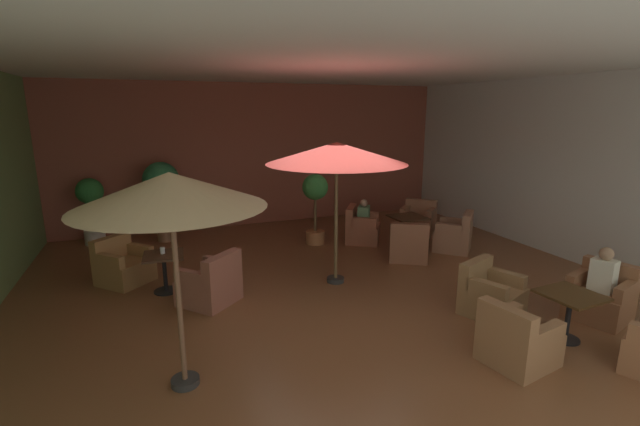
% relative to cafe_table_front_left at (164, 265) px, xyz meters
% --- Properties ---
extents(ground_plane, '(10.67, 10.19, 0.02)m').
position_rel_cafe_table_front_left_xyz_m(ground_plane, '(2.71, -0.92, -0.50)').
color(ground_plane, brown).
extents(wall_back_brick, '(10.67, 0.08, 3.78)m').
position_rel_cafe_table_front_left_xyz_m(wall_back_brick, '(2.71, 4.13, 1.40)').
color(wall_back_brick, brown).
rests_on(wall_back_brick, ground_plane).
extents(wall_right_plain, '(0.08, 10.19, 3.78)m').
position_rel_cafe_table_front_left_xyz_m(wall_right_plain, '(8.00, -0.92, 1.40)').
color(wall_right_plain, silver).
rests_on(wall_right_plain, ground_plane).
extents(ceiling_slab, '(10.67, 10.19, 0.06)m').
position_rel_cafe_table_front_left_xyz_m(ceiling_slab, '(2.71, -0.92, 3.32)').
color(ceiling_slab, silver).
rests_on(ceiling_slab, wall_back_brick).
extents(cafe_table_front_left, '(0.70, 0.70, 0.68)m').
position_rel_cafe_table_front_left_xyz_m(cafe_table_front_left, '(0.00, 0.00, 0.00)').
color(cafe_table_front_left, black).
rests_on(cafe_table_front_left, ground_plane).
extents(armchair_front_left_north, '(1.11, 1.11, 0.86)m').
position_rel_cafe_table_front_left_xyz_m(armchair_front_left_north, '(0.68, -0.75, -0.18)').
color(armchair_front_left_north, '#9A5A48').
rests_on(armchair_front_left_north, ground_plane).
extents(armchair_front_left_east, '(1.09, 1.09, 0.84)m').
position_rel_cafe_table_front_left_xyz_m(armchair_front_left_east, '(-0.70, 0.73, -0.18)').
color(armchair_front_left_east, olive).
rests_on(armchair_front_left_east, ground_plane).
extents(cafe_table_front_right, '(0.77, 0.77, 0.68)m').
position_rel_cafe_table_front_left_xyz_m(cafe_table_front_right, '(5.39, 0.85, 0.03)').
color(cafe_table_front_right, black).
rests_on(cafe_table_front_right, ground_plane).
extents(armchair_front_right_north, '(1.06, 1.07, 0.85)m').
position_rel_cafe_table_front_left_xyz_m(armchair_front_right_north, '(4.50, 1.44, -0.17)').
color(armchair_front_right_north, '#9E563D').
rests_on(armchair_front_right_north, ground_plane).
extents(armchair_front_right_east, '(1.05, 1.05, 0.85)m').
position_rel_cafe_table_front_left_xyz_m(armchair_front_right_east, '(4.84, -0.07, -0.18)').
color(armchair_front_right_east, '#955A3F').
rests_on(armchair_front_right_east, ground_plane).
extents(armchair_front_right_south, '(1.06, 1.06, 0.89)m').
position_rel_cafe_table_front_left_xyz_m(armchair_front_right_south, '(6.14, 0.09, -0.16)').
color(armchair_front_right_south, '#94664C').
rests_on(armchair_front_right_south, ground_plane).
extents(armchair_front_right_west, '(1.06, 1.07, 0.84)m').
position_rel_cafe_table_front_left_xyz_m(armchair_front_right_west, '(6.17, 1.57, -0.17)').
color(armchair_front_right_west, '#925F44').
rests_on(armchair_front_right_west, ground_plane).
extents(cafe_table_mid_center, '(0.76, 0.76, 0.68)m').
position_rel_cafe_table_front_left_xyz_m(cafe_table_mid_center, '(5.05, -3.72, 0.03)').
color(cafe_table_mid_center, black).
rests_on(cafe_table_mid_center, ground_plane).
extents(armchair_mid_center_east, '(0.95, 0.95, 0.84)m').
position_rel_cafe_table_front_left_xyz_m(armchair_mid_center_east, '(6.10, -3.41, -0.18)').
color(armchair_mid_center_east, '#905B3A').
rests_on(armchair_mid_center_east, ground_plane).
extents(armchair_mid_center_south, '(1.01, 1.01, 0.81)m').
position_rel_cafe_table_front_left_xyz_m(armchair_mid_center_south, '(4.63, -2.70, -0.18)').
color(armchair_mid_center_south, olive).
rests_on(armchair_mid_center_south, ground_plane).
extents(armchair_mid_center_west, '(0.90, 0.85, 0.82)m').
position_rel_cafe_table_front_left_xyz_m(armchair_mid_center_west, '(3.96, -3.91, -0.19)').
color(armchair_mid_center_west, '#966742').
rests_on(armchair_mid_center_west, ground_plane).
extents(patio_umbrella_tall_red, '(2.46, 2.46, 2.55)m').
position_rel_cafe_table_front_left_xyz_m(patio_umbrella_tall_red, '(2.92, -0.65, 1.86)').
color(patio_umbrella_tall_red, '#2D2D2D').
rests_on(patio_umbrella_tall_red, ground_plane).
extents(patio_umbrella_center_beige, '(2.00, 2.00, 2.46)m').
position_rel_cafe_table_front_left_xyz_m(patio_umbrella_center_beige, '(0.09, -2.88, 1.76)').
color(patio_umbrella_center_beige, '#2D2D2D').
rests_on(patio_umbrella_center_beige, ground_plane).
extents(potted_tree_left_corner, '(0.83, 0.83, 1.91)m').
position_rel_cafe_table_front_left_xyz_m(potted_tree_left_corner, '(0.12, 3.23, 0.89)').
color(potted_tree_left_corner, '#A06C4D').
rests_on(potted_tree_left_corner, ground_plane).
extents(potted_tree_mid_left, '(0.60, 0.60, 1.65)m').
position_rel_cafe_table_front_left_xyz_m(potted_tree_mid_left, '(3.42, 1.71, 0.60)').
color(potted_tree_mid_left, '#AE6C41').
rests_on(potted_tree_mid_left, ground_plane).
extents(potted_tree_mid_right, '(0.60, 0.60, 1.56)m').
position_rel_cafe_table_front_left_xyz_m(potted_tree_mid_right, '(-1.44, 3.55, 0.50)').
color(potted_tree_mid_right, beige).
rests_on(potted_tree_mid_right, ground_plane).
extents(patron_blue_shirt, '(0.42, 0.45, 0.60)m').
position_rel_cafe_table_front_left_xyz_m(patron_blue_shirt, '(4.53, 1.41, 0.19)').
color(patron_blue_shirt, '#567D57').
rests_on(patron_blue_shirt, ground_plane).
extents(patron_by_window, '(0.33, 0.38, 0.68)m').
position_rel_cafe_table_front_left_xyz_m(patron_by_window, '(6.06, -3.42, 0.25)').
color(patron_by_window, silver).
rests_on(patron_by_window, ground_plane).
extents(iced_drink_cup, '(0.08, 0.08, 0.11)m').
position_rel_cafe_table_front_left_xyz_m(iced_drink_cup, '(-0.01, 0.06, 0.24)').
color(iced_drink_cup, white).
rests_on(iced_drink_cup, cafe_table_front_left).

